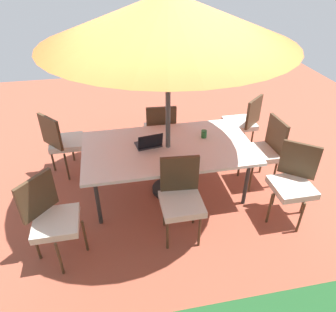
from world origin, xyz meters
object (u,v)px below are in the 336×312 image
at_px(chair_north, 181,196).
at_px(patio_umbrella, 168,18).
at_px(chair_southeast, 62,140).
at_px(dining_table, 168,149).
at_px(chair_northeast, 51,216).
at_px(chair_west, 264,149).
at_px(chair_northwest, 294,180).
at_px(cup, 204,134).
at_px(chair_south, 161,129).
at_px(chair_southwest, 244,121).
at_px(laptop, 149,143).

bearing_deg(chair_north, patio_umbrella, 94.45).
xyz_separation_m(patio_umbrella, chair_southeast, (1.41, -0.75, -1.72)).
height_order(dining_table, chair_north, chair_north).
xyz_separation_m(dining_table, chair_northeast, (1.40, 0.82, -0.14)).
xyz_separation_m(patio_umbrella, chair_west, (-1.35, 0.03, -1.72)).
distance_m(dining_table, chair_west, 1.36).
distance_m(chair_north, chair_northwest, 1.39).
xyz_separation_m(patio_umbrella, cup, (-0.52, -0.14, -1.49)).
bearing_deg(cup, chair_south, -54.87).
relative_size(chair_north, chair_northeast, 1.00).
distance_m(chair_south, chair_northwest, 2.06).
xyz_separation_m(patio_umbrella, chair_north, (0.00, 0.77, -1.72)).
bearing_deg(chair_northwest, chair_north, -141.54).
distance_m(chair_southwest, chair_north, 2.11).
bearing_deg(chair_south, dining_table, 91.24).
xyz_separation_m(chair_north, chair_southeast, (1.40, -1.52, 0.00)).
height_order(chair_southwest, chair_west, same).
relative_size(chair_north, chair_southeast, 1.00).
xyz_separation_m(dining_table, patio_umbrella, (0.00, 0.00, 1.58)).
bearing_deg(chair_southeast, cup, -147.22).
relative_size(chair_southeast, laptop, 2.77).
bearing_deg(laptop, chair_northwest, 144.82).
height_order(chair_north, chair_northeast, same).
height_order(dining_table, patio_umbrella, patio_umbrella).
relative_size(patio_umbrella, chair_southeast, 2.78).
bearing_deg(chair_southwest, chair_southeast, -39.01).
height_order(chair_southeast, chair_northwest, same).
distance_m(patio_umbrella, chair_north, 1.88).
xyz_separation_m(dining_table, chair_northwest, (-1.38, 0.75, -0.14)).
bearing_deg(chair_southeast, laptop, -160.64).
relative_size(chair_northwest, cup, 9.58).
bearing_deg(patio_umbrella, chair_north, 89.75).
distance_m(chair_south, cup, 0.86).
xyz_separation_m(dining_table, chair_north, (0.00, 0.77, -0.14)).
relative_size(dining_table, laptop, 6.16).
bearing_deg(chair_northeast, chair_south, 1.66).
distance_m(chair_northwest, laptop, 1.82).
distance_m(chair_south, chair_northeast, 2.18).
relative_size(patio_umbrella, chair_southwest, 2.78).
bearing_deg(chair_northeast, chair_southeast, 43.45).
relative_size(chair_southwest, chair_south, 1.00).
xyz_separation_m(chair_southwest, laptop, (1.63, 0.76, 0.23)).
bearing_deg(chair_southwest, chair_west, 46.99).
distance_m(chair_west, laptop, 1.61).
distance_m(chair_south, chair_west, 1.56).
distance_m(chair_southeast, chair_northeast, 1.57).
bearing_deg(chair_southeast, chair_west, -145.41).
bearing_deg(chair_south, chair_northwest, 134.92).
distance_m(chair_west, chair_southeast, 2.87).
bearing_deg(chair_northeast, chair_north, -45.02).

